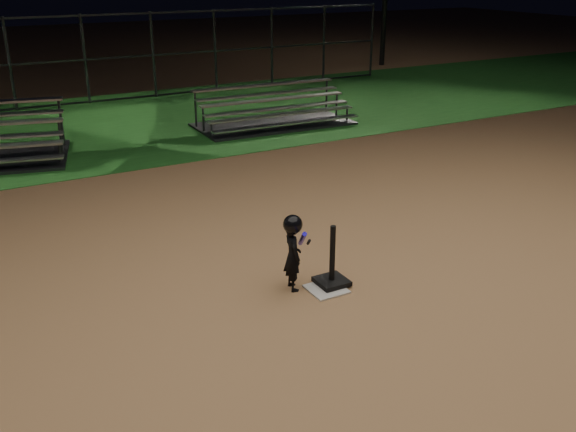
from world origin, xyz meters
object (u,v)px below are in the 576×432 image
object	(u,v)px
home_plate	(326,289)
child_batter	(293,250)
bleacher_right	(274,118)
batting_tee	(332,273)

from	to	relation	value
home_plate	child_batter	distance (m)	0.67
child_batter	bleacher_right	size ratio (longest dim) A/B	0.25
batting_tee	bleacher_right	xyz separation A→B (m)	(3.32, 7.92, 0.03)
batting_tee	bleacher_right	bearing A→B (deg)	67.25
child_batter	bleacher_right	world-z (taller)	child_batter
child_batter	batting_tee	bearing A→B (deg)	-100.17
bleacher_right	child_batter	bearing A→B (deg)	-114.32
home_plate	batting_tee	world-z (taller)	batting_tee
home_plate	child_batter	world-z (taller)	child_batter
home_plate	bleacher_right	bearing A→B (deg)	66.69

